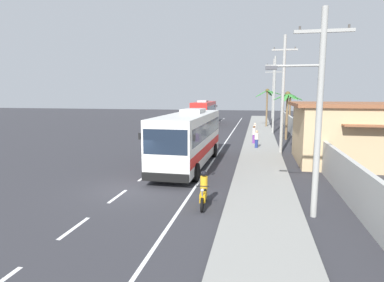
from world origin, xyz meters
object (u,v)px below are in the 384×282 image
motorcycle_beside_bus (204,192)px  palm_second (267,98)px  utility_pole_mid (283,93)px  pedestrian_midwalk (257,139)px  palm_third (290,102)px  coach_bus_foreground (189,137)px  pedestrian_near_kerb (254,134)px  pedestrian_far_walk (255,130)px  utility_pole_nearest (317,108)px  coach_bus_far_lane (204,112)px  utility_pole_far (274,94)px  utility_pole_distant (273,90)px  palm_nearest (288,103)px

motorcycle_beside_bus → palm_second: palm_second is taller
utility_pole_mid → pedestrian_midwalk: bearing=136.4°
motorcycle_beside_bus → palm_third: (6.43, 31.78, 3.06)m
coach_bus_foreground → pedestrian_midwalk: bearing=59.1°
palm_second → pedestrian_near_kerb: bearing=-95.3°
pedestrian_far_walk → palm_third: (4.48, 9.63, 2.74)m
motorcycle_beside_bus → palm_second: size_ratio=0.35×
utility_pole_nearest → motorcycle_beside_bus: bearing=175.7°
utility_pole_nearest → coach_bus_far_lane: bearing=105.8°
utility_pole_far → palm_third: bearing=63.8°
coach_bus_foreground → pedestrian_midwalk: size_ratio=7.17×
coach_bus_far_lane → pedestrian_far_walk: size_ratio=7.71×
utility_pole_distant → palm_second: bearing=-99.5°
utility_pole_distant → utility_pole_far: bearing=-91.8°
utility_pole_nearest → utility_pole_mid: size_ratio=0.86×
pedestrian_far_walk → palm_nearest: 4.44m
pedestrian_far_walk → palm_second: palm_second is taller
utility_pole_mid → palm_second: (-0.64, 21.19, -0.68)m
utility_pole_nearest → palm_third: bearing=86.5°
pedestrian_midwalk → palm_nearest: (3.09, 6.74, 2.96)m
pedestrian_far_walk → coach_bus_far_lane: bearing=-117.7°
pedestrian_midwalk → utility_pole_distant: utility_pole_distant is taller
utility_pole_mid → motorcycle_beside_bus: bearing=-107.2°
utility_pole_far → palm_third: size_ratio=1.91×
pedestrian_far_walk → utility_pole_nearest: 22.86m
pedestrian_far_walk → pedestrian_near_kerb: bearing=33.5°
coach_bus_far_lane → pedestrian_near_kerb: bearing=-67.4°
utility_pole_distant → palm_third: size_ratio=2.13×
coach_bus_foreground → utility_pole_far: (6.38, 19.27, 2.89)m
coach_bus_far_lane → utility_pole_distant: (10.66, 3.53, 3.36)m
coach_bus_far_lane → palm_third: (12.58, -5.33, 1.70)m
coach_bus_far_lane → palm_second: palm_second is taller
coach_bus_foreground → utility_pole_nearest: utility_pole_nearest is taller
pedestrian_midwalk → pedestrian_far_walk: pedestrian_far_walk is taller
coach_bus_far_lane → coach_bus_foreground: bearing=-82.6°
coach_bus_far_lane → motorcycle_beside_bus: coach_bus_far_lane is taller
palm_third → utility_pole_far: bearing=-116.2°
motorcycle_beside_bus → pedestrian_midwalk: pedestrian_midwalk is taller
pedestrian_near_kerb → utility_pole_distant: 23.44m
utility_pole_nearest → utility_pole_far: bearing=90.8°
motorcycle_beside_bus → pedestrian_far_walk: (1.95, 22.14, 0.33)m
utility_pole_far → palm_nearest: 5.28m
palm_nearest → palm_third: 9.92m
coach_bus_foreground → utility_pole_distant: size_ratio=1.08×
utility_pole_mid → utility_pole_nearest: bearing=-88.7°
utility_pole_nearest → utility_pole_far: 27.32m
pedestrian_midwalk → palm_nearest: 7.99m
pedestrian_near_kerb → utility_pole_distant: (2.59, 22.89, 4.33)m
utility_pole_mid → palm_third: 18.63m
utility_pole_mid → palm_nearest: bearing=82.5°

